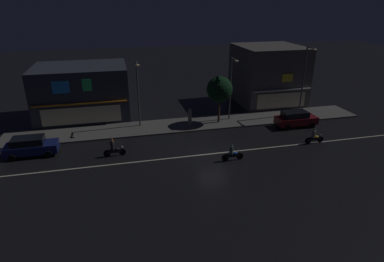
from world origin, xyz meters
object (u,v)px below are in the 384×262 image
at_px(streetlamp_mid, 231,84).
at_px(parked_car_trailing, 31,146).
at_px(streetlamp_west, 138,89).
at_px(motorcycle_following, 314,137).
at_px(pedestrian_on_sidewalk, 190,117).
at_px(motorcycle_opposite_lane, 114,149).
at_px(traffic_cone, 112,140).
at_px(motorcycle_lead, 232,153).
at_px(parked_car_near_kerb, 296,119).
at_px(streetlamp_east, 305,76).

bearing_deg(streetlamp_mid, parked_car_trailing, -167.95).
distance_m(streetlamp_west, motorcycle_following, 17.74).
height_order(pedestrian_on_sidewalk, motorcycle_opposite_lane, pedestrian_on_sidewalk).
bearing_deg(traffic_cone, motorcycle_lead, -31.88).
bearing_deg(pedestrian_on_sidewalk, traffic_cone, 8.59).
bearing_deg(parked_car_near_kerb, motorcycle_lead, -147.70).
height_order(parked_car_near_kerb, motorcycle_following, parked_car_near_kerb).
height_order(streetlamp_west, motorcycle_following, streetlamp_west).
bearing_deg(motorcycle_following, motorcycle_opposite_lane, -13.35).
xyz_separation_m(streetlamp_mid, parked_car_near_kerb, (6.17, -3.31, -3.33)).
height_order(streetlamp_west, parked_car_trailing, streetlamp_west).
relative_size(streetlamp_west, parked_car_near_kerb, 1.58).
relative_size(streetlamp_west, motorcycle_following, 3.58).
bearing_deg(traffic_cone, motorcycle_following, -13.92).
relative_size(pedestrian_on_sidewalk, motorcycle_opposite_lane, 0.98).
bearing_deg(parked_car_trailing, pedestrian_on_sidewalk, -166.28).
bearing_deg(motorcycle_opposite_lane, streetlamp_mid, 18.02).
relative_size(streetlamp_mid, motorcycle_following, 3.60).
bearing_deg(motorcycle_opposite_lane, traffic_cone, 85.46).
distance_m(streetlamp_west, traffic_cone, 5.93).
relative_size(streetlamp_mid, traffic_cone, 12.44).
height_order(parked_car_trailing, motorcycle_following, parked_car_trailing).
height_order(parked_car_trailing, traffic_cone, parked_car_trailing).
relative_size(streetlamp_west, motorcycle_lead, 3.58).
xyz_separation_m(streetlamp_mid, traffic_cone, (-12.84, -3.09, -3.92)).
relative_size(streetlamp_mid, pedestrian_on_sidewalk, 3.69).
relative_size(streetlamp_mid, motorcycle_lead, 3.60).
bearing_deg(pedestrian_on_sidewalk, streetlamp_mid, 177.84).
relative_size(parked_car_near_kerb, parked_car_trailing, 1.00).
distance_m(pedestrian_on_sidewalk, motorcycle_lead, 8.78).
xyz_separation_m(streetlamp_east, pedestrian_on_sidewalk, (-13.11, -0.10, -3.68)).
height_order(motorcycle_lead, motorcycle_opposite_lane, same).
bearing_deg(streetlamp_west, streetlamp_east, -2.18).
bearing_deg(parked_car_trailing, motorcycle_following, 172.16).
relative_size(streetlamp_east, motorcycle_lead, 4.09).
relative_size(motorcycle_following, traffic_cone, 3.45).
xyz_separation_m(streetlamp_west, streetlamp_mid, (9.89, -0.25, 0.02)).
bearing_deg(motorcycle_lead, motorcycle_following, -161.84).
bearing_deg(motorcycle_opposite_lane, streetlamp_east, 7.45).
xyz_separation_m(parked_car_trailing, motorcycle_following, (25.21, -3.47, -0.24)).
bearing_deg(parked_car_trailing, streetlamp_mid, -167.95).
relative_size(parked_car_trailing, motorcycle_opposite_lane, 2.26).
height_order(streetlamp_mid, traffic_cone, streetlamp_mid).
xyz_separation_m(parked_car_near_kerb, motorcycle_lead, (-9.25, -5.85, -0.24)).
relative_size(parked_car_near_kerb, motorcycle_following, 2.26).
bearing_deg(motorcycle_lead, traffic_cone, -23.55).
height_order(streetlamp_east, motorcycle_following, streetlamp_east).
height_order(streetlamp_east, motorcycle_lead, streetlamp_east).
bearing_deg(parked_car_trailing, parked_car_near_kerb, -178.06).
distance_m(pedestrian_on_sidewalk, parked_car_near_kerb, 11.21).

